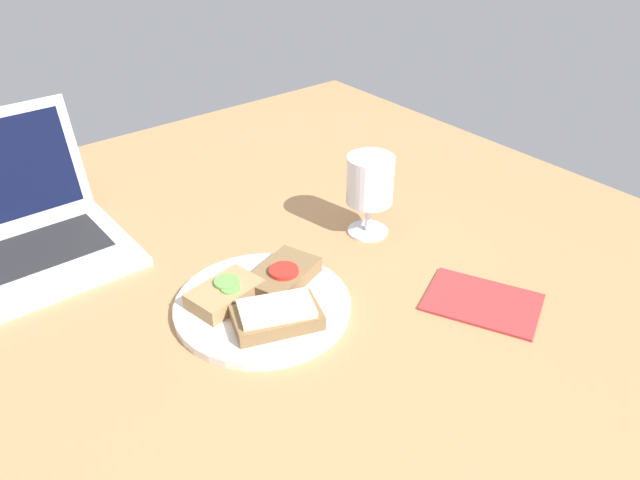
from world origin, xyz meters
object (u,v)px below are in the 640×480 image
(sandwich_with_cheese, at_px, (277,315))
(plate, at_px, (263,306))
(laptop, at_px, (10,233))
(sandwich_with_tomato, at_px, (284,277))
(sandwich_with_cucumber, at_px, (225,293))
(wine_glass, at_px, (370,183))
(napkin, at_px, (482,302))

(sandwich_with_cheese, bearing_deg, plate, 77.81)
(laptop, bearing_deg, sandwich_with_tomato, -50.85)
(plate, xyz_separation_m, sandwich_with_tomato, (0.05, 0.02, 0.02))
(sandwich_with_tomato, relative_size, sandwich_with_cucumber, 1.17)
(wine_glass, bearing_deg, sandwich_with_cheese, -157.16)
(sandwich_with_cucumber, bearing_deg, laptop, 120.65)
(plate, height_order, napkin, plate)
(sandwich_with_cucumber, relative_size, napkin, 0.69)
(sandwich_with_tomato, distance_m, napkin, 0.29)
(plate, distance_m, laptop, 0.43)
(laptop, bearing_deg, sandwich_with_cucumber, -59.35)
(sandwich_with_cucumber, xyz_separation_m, napkin, (0.29, -0.22, -0.02))
(napkin, bearing_deg, sandwich_with_tomato, 135.31)
(laptop, height_order, napkin, laptop)
(plate, distance_m, sandwich_with_tomato, 0.06)
(sandwich_with_cheese, bearing_deg, sandwich_with_tomato, 47.81)
(plate, distance_m, wine_glass, 0.28)
(wine_glass, bearing_deg, sandwich_with_cucumber, -174.89)
(plate, relative_size, napkin, 1.57)
(wine_glass, bearing_deg, plate, -166.49)
(sandwich_with_cheese, xyz_separation_m, napkin, (0.27, -0.14, -0.03))
(sandwich_with_cucumber, relative_size, laptop, 0.34)
(sandwich_with_cucumber, xyz_separation_m, wine_glass, (0.30, 0.03, 0.07))
(sandwich_with_tomato, height_order, sandwich_with_cucumber, same)
(sandwich_with_tomato, relative_size, napkin, 0.81)
(plate, xyz_separation_m, sandwich_with_cheese, (-0.01, -0.05, 0.02))
(wine_glass, distance_m, napkin, 0.26)
(wine_glass, xyz_separation_m, napkin, (-0.00, -0.25, -0.09))
(sandwich_with_cheese, xyz_separation_m, wine_glass, (0.27, 0.11, 0.07))
(sandwich_with_tomato, bearing_deg, plate, -162.34)
(sandwich_with_cheese, xyz_separation_m, laptop, (-0.22, 0.41, 0.02))
(plate, bearing_deg, sandwich_with_cucumber, 137.22)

